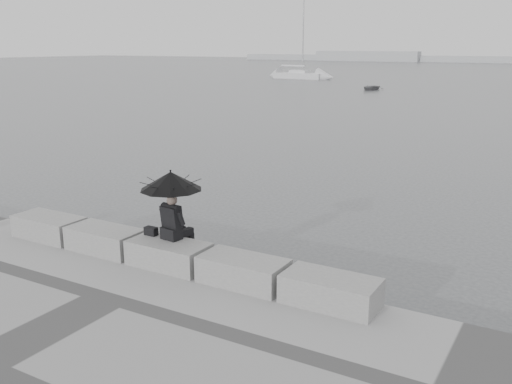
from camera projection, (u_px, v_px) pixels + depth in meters
The scene contains 10 objects.
ground at pixel (184, 282), 11.68m from camera, with size 360.00×360.00×0.00m, color #45474A.
stone_block_far_left at pixel (49, 227), 12.77m from camera, with size 1.60×0.80×0.50m, color gray.
stone_block_left at pixel (105, 240), 11.94m from camera, with size 1.60×0.80×0.50m, color gray.
stone_block_centre at pixel (169, 254), 11.11m from camera, with size 1.60×0.80×0.50m, color gray.
stone_block_right at pixel (243, 271), 10.29m from camera, with size 1.60×0.80×0.50m, color gray.
stone_block_far_right at pixel (331, 291), 9.46m from camera, with size 1.60×0.80×0.50m, color gray.
seated_person at pixel (171, 189), 11.01m from camera, with size 1.22×1.22×1.39m.
bag at pixel (151, 231), 11.44m from camera, with size 0.26×0.15×0.17m, color black.
sailboat_left at pixel (300, 75), 80.37m from camera, with size 7.51×2.91×12.90m.
dinghy at pixel (371, 87), 60.62m from camera, with size 3.01×1.27×0.51m, color gray.
Camera 1 is at (6.72, -8.63, 4.72)m, focal length 40.00 mm.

